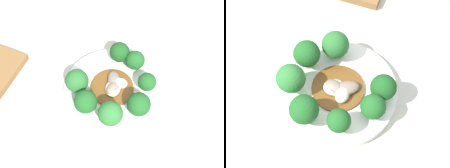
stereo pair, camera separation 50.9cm
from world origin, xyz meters
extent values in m
cube|color=#B7BCAD|center=(0.00, 0.00, 0.36)|extent=(1.18, 0.65, 0.72)
cylinder|color=white|center=(0.04, 0.02, 0.73)|extent=(0.25, 0.25, 0.02)
cylinder|color=#7AAD5B|center=(0.03, -0.06, 0.74)|extent=(0.02, 0.02, 0.01)
sphere|color=#19511E|center=(0.03, -0.06, 0.77)|extent=(0.05, 0.05, 0.05)
cylinder|color=#89B76B|center=(0.10, 0.09, 0.75)|extent=(0.02, 0.02, 0.02)
sphere|color=#1E5B23|center=(0.10, 0.09, 0.78)|extent=(0.06, 0.06, 0.06)
cylinder|color=#89B76B|center=(-0.04, 0.02, 0.74)|extent=(0.02, 0.02, 0.02)
sphere|color=#1E5B23|center=(-0.04, 0.02, 0.77)|extent=(0.05, 0.05, 0.05)
cylinder|color=#70A356|center=(0.13, 0.03, 0.74)|extent=(0.02, 0.02, 0.01)
sphere|color=#286B2D|center=(0.13, 0.03, 0.77)|extent=(0.06, 0.06, 0.06)
cylinder|color=#70A356|center=(-0.02, 0.09, 0.74)|extent=(0.02, 0.02, 0.02)
sphere|color=#1E5B23|center=(-0.02, 0.09, 0.78)|extent=(0.06, 0.06, 0.06)
cylinder|color=#70A356|center=(0.04, 0.12, 0.75)|extent=(0.02, 0.02, 0.02)
sphere|color=#2D7533|center=(0.04, 0.12, 0.78)|extent=(0.06, 0.06, 0.06)
cylinder|color=#89B76B|center=(-0.01, -0.04, 0.74)|extent=(0.02, 0.02, 0.01)
sphere|color=#1E5B23|center=(-0.01, -0.04, 0.77)|extent=(0.05, 0.05, 0.05)
cylinder|color=brown|center=(0.04, 0.02, 0.74)|extent=(0.11, 0.11, 0.01)
ellipsoid|color=gray|center=(0.04, 0.03, 0.75)|extent=(0.05, 0.05, 0.02)
ellipsoid|color=silver|center=(0.04, 0.03, 0.75)|extent=(0.04, 0.05, 0.02)
ellipsoid|color=silver|center=(0.02, 0.02, 0.75)|extent=(0.04, 0.04, 0.02)
ellipsoid|color=gray|center=(0.04, 0.01, 0.75)|extent=(0.04, 0.06, 0.02)
camera|label=1|loc=(0.02, 0.42, 1.42)|focal=50.00mm
camera|label=2|loc=(-0.27, 0.02, 1.30)|focal=50.00mm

